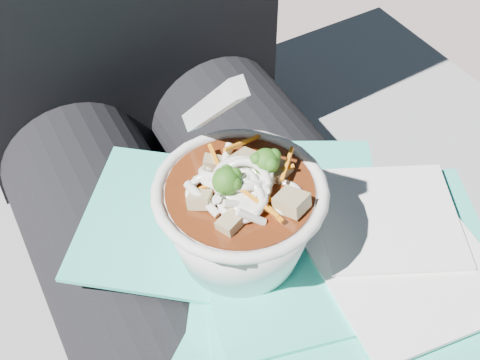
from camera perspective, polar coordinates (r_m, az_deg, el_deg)
name	(u,v)px	position (r m, az deg, el deg)	size (l,w,h in m)	color
stone_ledge	(190,332)	(0.98, -4.29, -12.79)	(1.00, 0.50, 0.47)	gray
lap	(237,284)	(0.64, -0.25, -8.82)	(0.33, 0.48, 0.16)	black
person_body	(195,205)	(0.68, -3.82, -2.16)	(0.34, 0.94, 1.02)	black
plastic_bag	(293,269)	(0.55, 4.58, -7.60)	(0.36, 0.36, 0.01)	#32D4B9
napkins	(402,250)	(0.56, 13.64, -5.84)	(0.16, 0.20, 0.01)	white
udon_bowl	(240,211)	(0.51, 0.00, -2.68)	(0.15, 0.16, 0.18)	white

